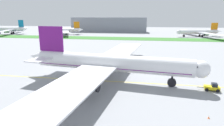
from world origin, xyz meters
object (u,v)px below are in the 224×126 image
parked_airliner_far_left (10,29)px  airliner_foreground (107,63)px  parked_airliner_far_right (199,32)px  traffic_cone_near_nose (209,117)px  ground_crew_marshaller_front (58,82)px  service_truck_baggage_loader (69,56)px  pushback_tug (212,87)px  parked_airliner_far_centre (64,30)px  ground_crew_wingwalker_port (76,73)px

parked_airliner_far_left → airliner_foreground: bearing=-45.5°
parked_airliner_far_left → parked_airliner_far_right: (199.39, 5.47, -0.73)m
traffic_cone_near_nose → parked_airliner_far_left: size_ratio=0.01×
airliner_foreground → parked_airliner_far_left: size_ratio=1.61×
ground_crew_marshaller_front → parked_airliner_far_right: size_ratio=0.02×
airliner_foreground → service_truck_baggage_loader: bearing=130.5°
airliner_foreground → ground_crew_marshaller_front: bearing=-154.6°
airliner_foreground → parked_airliner_far_right: size_ratio=1.28×
pushback_tug → service_truck_baggage_loader: size_ratio=1.05×
airliner_foreground → parked_airliner_far_left: (-134.79, 136.96, -0.41)m
parked_airliner_far_centre → ground_crew_marshaller_front: bearing=-67.8°
ground_crew_wingwalker_port → service_truck_baggage_loader: bearing=115.7°
traffic_cone_near_nose → ground_crew_wingwalker_port: bearing=148.2°
pushback_tug → parked_airliner_far_left: size_ratio=0.10×
pushback_tug → ground_crew_wingwalker_port: pushback_tug is taller
service_truck_baggage_loader → parked_airliner_far_left: bearing=135.5°
pushback_tug → parked_airliner_far_centre: parked_airliner_far_centre is taller
ground_crew_marshaller_front → ground_crew_wingwalker_port: bearing=75.3°
parked_airliner_far_left → parked_airliner_far_centre: (61.04, 4.16, -0.59)m
parked_airliner_far_left → parked_airliner_far_centre: size_ratio=0.91×
airliner_foreground → pushback_tug: size_ratio=16.31×
pushback_tug → parked_airliner_far_centre: 178.22m
airliner_foreground → ground_crew_wingwalker_port: size_ratio=54.82×
ground_crew_marshaller_front → service_truck_baggage_loader: (-9.73, 33.91, 0.50)m
airliner_foreground → pushback_tug: (29.74, -3.92, -4.65)m
airliner_foreground → parked_airliner_far_right: bearing=65.6°
ground_crew_wingwalker_port → ground_crew_marshaller_front: 9.19m
airliner_foreground → ground_crew_wingwalker_port: 12.45m
airliner_foreground → parked_airliner_far_left: 192.16m
pushback_tug → parked_airliner_far_centre: (-103.50, 145.04, 3.65)m
parked_airliner_far_centre → pushback_tug: bearing=-54.5°
airliner_foreground → ground_crew_marshaller_front: (-13.65, -6.49, -4.57)m
ground_crew_marshaller_front → service_truck_baggage_loader: 35.28m
parked_airliner_far_left → parked_airliner_far_right: size_ratio=0.79×
parked_airliner_far_right → airliner_foreground: bearing=-114.4°
ground_crew_marshaller_front → parked_airliner_far_left: parked_airliner_far_left is taller
pushback_tug → parked_airliner_far_right: parked_airliner_far_right is taller
pushback_tug → parked_airliner_far_left: parked_airliner_far_left is taller
pushback_tug → traffic_cone_near_nose: bearing=-109.7°
traffic_cone_near_nose → parked_airliner_far_right: (40.47, 162.02, 4.19)m
ground_crew_wingwalker_port → ground_crew_marshaller_front: size_ratio=0.99×
ground_crew_marshaller_front → parked_airliner_far_centre: size_ratio=0.03×
pushback_tug → service_truck_baggage_loader: (-53.13, 31.34, 0.58)m
pushback_tug → service_truck_baggage_loader: bearing=149.5°
ground_crew_wingwalker_port → traffic_cone_near_nose: 41.72m
service_truck_baggage_loader → parked_airliner_far_centre: bearing=113.9°
service_truck_baggage_loader → parked_airliner_far_centre: parked_airliner_far_centre is taller
airliner_foreground → service_truck_baggage_loader: (-23.38, 27.42, -4.07)m
airliner_foreground → ground_crew_marshaller_front: airliner_foreground is taller
ground_crew_wingwalker_port → service_truck_baggage_loader: 27.78m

